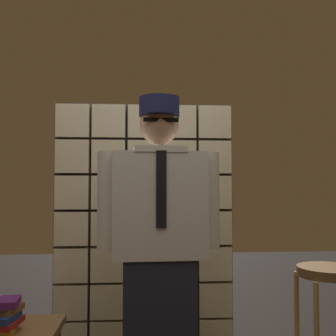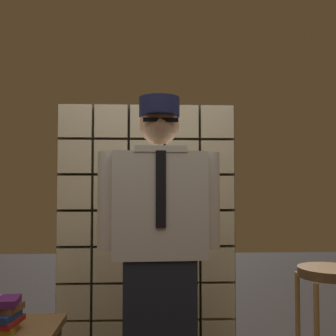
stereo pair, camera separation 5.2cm
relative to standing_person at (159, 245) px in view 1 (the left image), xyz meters
name	(u,v)px [view 1 (the left image)]	position (x,y,z in m)	size (l,w,h in m)	color
glass_block_wall	(144,228)	(-0.09, 0.80, 0.02)	(1.39, 0.10, 1.94)	beige
standing_person	(159,245)	(0.00, 0.00, 0.00)	(0.71, 0.31, 1.78)	#1E2333
bar_stool	(330,307)	(0.92, -0.17, -0.31)	(0.34, 0.34, 0.83)	brown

